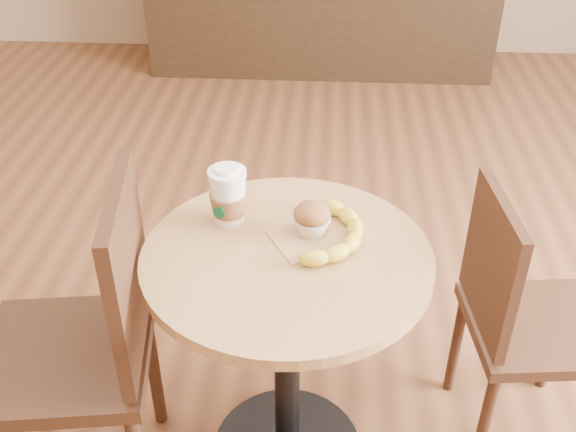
% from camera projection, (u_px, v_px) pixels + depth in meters
% --- Properties ---
extents(cafe_table, '(0.71, 0.71, 0.75)m').
position_uv_depth(cafe_table, '(287.00, 319.00, 1.73)').
color(cafe_table, black).
rests_on(cafe_table, ground).
extents(chair_left, '(0.48, 0.48, 0.96)m').
position_uv_depth(chair_left, '(89.00, 341.00, 1.68)').
color(chair_left, '#382013').
rests_on(chair_left, ground).
extents(chair_right, '(0.40, 0.40, 0.83)m').
position_uv_depth(chair_right, '(518.00, 316.00, 1.86)').
color(chair_right, '#382013').
rests_on(chair_right, ground).
extents(kraft_bag, '(0.30, 0.27, 0.00)m').
position_uv_depth(kraft_bag, '(319.00, 232.00, 1.68)').
color(kraft_bag, '#A57950').
rests_on(kraft_bag, cafe_table).
extents(coffee_cup, '(0.10, 0.10, 0.16)m').
position_uv_depth(coffee_cup, '(228.00, 198.00, 1.68)').
color(coffee_cup, silver).
rests_on(coffee_cup, cafe_table).
extents(muffin, '(0.09, 0.09, 0.08)m').
position_uv_depth(muffin, '(312.00, 219.00, 1.66)').
color(muffin, silver).
rests_on(muffin, kraft_bag).
extents(banana, '(0.25, 0.33, 0.04)m').
position_uv_depth(banana, '(336.00, 232.00, 1.65)').
color(banana, gold).
rests_on(banana, kraft_bag).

